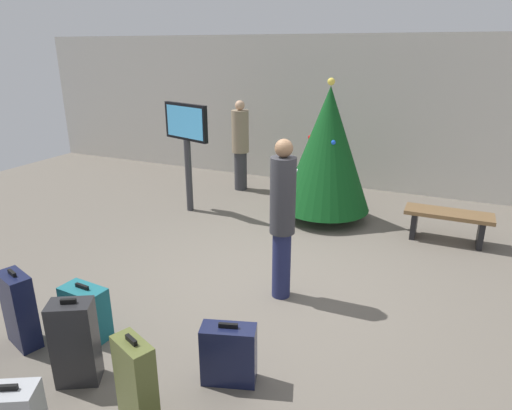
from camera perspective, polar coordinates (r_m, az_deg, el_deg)
The scene contains 12 objects.
ground_plane at distance 5.65m, azimuth 1.39°, elevation -10.51°, with size 16.00×16.00×0.00m, color #665E54.
back_wall at distance 9.55m, azimuth 12.85°, elevation 11.30°, with size 16.00×0.20×3.08m, color beige.
holiday_tree at distance 7.55m, azimuth 9.12°, elevation 7.04°, with size 1.51×1.51×2.37m.
flight_info_kiosk at distance 7.93m, azimuth -8.87°, elevation 8.73°, with size 1.00×0.39×1.92m.
waiting_bench at distance 7.38m, azimuth 23.29°, elevation -1.75°, with size 1.26×0.44×0.48m.
traveller_0 at distance 5.05m, azimuth 3.39°, elevation -1.39°, with size 0.30×0.30×1.90m.
traveller_1 at distance 9.18m, azimuth -2.02°, elevation 7.85°, with size 0.40×0.40×1.83m.
suitcase_1 at distance 5.07m, azimuth -27.96°, elevation -11.73°, with size 0.44×0.31×0.81m.
suitcase_5 at distance 3.78m, azimuth -15.04°, elevation -21.32°, with size 0.41×0.30×0.82m.
suitcase_6 at distance 4.97m, azimuth -20.90°, elevation -12.70°, with size 0.49×0.28×0.60m.
suitcase_7 at distance 4.14m, azimuth -3.49°, elevation -18.50°, with size 0.52×0.35×0.60m.
suitcase_8 at distance 4.36m, azimuth -22.11°, elevation -15.98°, with size 0.43×0.38×0.83m.
Camera 1 is at (1.88, -4.52, 2.83)m, focal length 31.33 mm.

